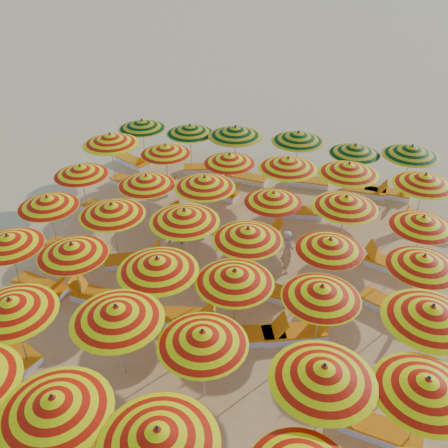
{
  "coord_description": "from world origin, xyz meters",
  "views": [
    {
      "loc": [
        3.54,
        -11.4,
        9.61
      ],
      "look_at": [
        0.0,
        0.5,
        1.6
      ],
      "focal_mm": 40.0,
      "sensor_mm": 36.0,
      "label": 1
    }
  ],
  "objects_px": {
    "lounger_16": "(105,209)",
    "umbrella_26": "(205,182)",
    "umbrella_32": "(229,159)",
    "umbrella_33": "(288,163)",
    "lounger_6": "(379,429)",
    "umbrella_10": "(324,373)",
    "umbrella_9": "(203,338)",
    "umbrella_14": "(158,264)",
    "lounger_13": "(134,260)",
    "lounger_25": "(133,161)",
    "umbrella_28": "(346,202)",
    "lounger_5": "(12,349)",
    "umbrella_40": "(355,149)",
    "umbrella_7": "(11,306)",
    "umbrella_35": "(425,180)",
    "umbrella_19": "(112,209)",
    "lounger_22": "(218,192)",
    "lounger_29": "(364,191)",
    "umbrella_31": "(165,149)",
    "beachgoer_a": "(287,251)",
    "umbrella_13": "(72,249)",
    "lounger_20": "(130,184)",
    "lounger_11": "(296,333)",
    "lounger_27": "(245,178)",
    "umbrella_36": "(142,124)",
    "lounger_23": "(297,211)",
    "lounger_28": "(306,181)",
    "umbrella_11": "(427,386)",
    "lounger_1": "(7,442)",
    "umbrella_20": "(184,216)",
    "umbrella_30": "(110,139)",
    "lounger_24": "(429,227)",
    "umbrella_21": "(248,234)",
    "lounger_9": "(185,317)",
    "umbrella_15": "(235,276)",
    "umbrella_22": "(330,244)",
    "umbrella_41": "(411,151)",
    "lounger_19": "(392,265)",
    "umbrella_2": "(54,404)",
    "lounger_18": "(257,234)",
    "umbrella_27": "(273,197)",
    "lounger_15": "(392,307)",
    "umbrella_39": "(298,137)",
    "lounger_14": "(261,288)",
    "umbrella_38": "(235,131)",
    "umbrella_12": "(8,240)",
    "umbrella_16": "(322,292)",
    "umbrella_8": "(117,313)",
    "lounger_17": "(190,223)",
    "umbrella_24": "(80,170)",
    "lounger_8": "(99,297)"
  },
  "relations": [
    {
      "from": "umbrella_40",
      "to": "umbrella_38",
      "type": "bearing_deg",
      "value": -178.14
    },
    {
      "from": "umbrella_31",
      "to": "beachgoer_a",
      "type": "height_order",
      "value": "umbrella_31"
    },
    {
      "from": "umbrella_9",
      "to": "umbrella_14",
      "type": "distance_m",
      "value": 2.71
    },
    {
      "from": "umbrella_7",
      "to": "umbrella_35",
      "type": "height_order",
      "value": "umbrella_7"
    },
    {
      "from": "umbrella_16",
      "to": "lounger_5",
      "type": "distance_m",
      "value": 7.85
    },
    {
      "from": "lounger_9",
      "to": "lounger_18",
      "type": "height_order",
      "value": "same"
    },
    {
      "from": "umbrella_40",
      "to": "lounger_22",
      "type": "height_order",
      "value": "umbrella_40"
    },
    {
      "from": "lounger_6",
      "to": "lounger_16",
      "type": "xyz_separation_m",
      "value": [
        -9.96,
        6.52,
        0.0
      ]
    },
    {
      "from": "umbrella_7",
      "to": "lounger_20",
      "type": "xyz_separation_m",
      "value": [
        -1.59,
        9.08,
        -1.78
      ]
    },
    {
      "from": "umbrella_2",
      "to": "umbrella_35",
      "type": "bearing_deg",
      "value": 58.81
    },
    {
      "from": "umbrella_2",
      "to": "lounger_25",
      "type": "height_order",
      "value": "umbrella_2"
    },
    {
      "from": "umbrella_12",
      "to": "umbrella_28",
      "type": "bearing_deg",
      "value": 27.62
    },
    {
      "from": "umbrella_33",
      "to": "umbrella_36",
      "type": "distance_m",
      "value": 6.87
    },
    {
      "from": "umbrella_21",
      "to": "umbrella_41",
      "type": "distance_m",
      "value": 8.19
    },
    {
      "from": "lounger_5",
      "to": "lounger_23",
      "type": "distance_m",
      "value": 10.41
    },
    {
      "from": "lounger_27",
      "to": "lounger_16",
      "type": "bearing_deg",
      "value": 47.07
    },
    {
      "from": "umbrella_13",
      "to": "lounger_17",
      "type": "relative_size",
      "value": 1.4
    },
    {
      "from": "lounger_20",
      "to": "lounger_28",
      "type": "distance_m",
      "value": 7.09
    },
    {
      "from": "umbrella_27",
      "to": "lounger_6",
      "type": "height_order",
      "value": "umbrella_27"
    },
    {
      "from": "umbrella_32",
      "to": "umbrella_13",
      "type": "bearing_deg",
      "value": -110.15
    },
    {
      "from": "umbrella_20",
      "to": "umbrella_39",
      "type": "height_order",
      "value": "umbrella_39"
    },
    {
      "from": "lounger_28",
      "to": "umbrella_30",
      "type": "bearing_deg",
      "value": 15.15
    },
    {
      "from": "umbrella_8",
      "to": "lounger_18",
      "type": "bearing_deg",
      "value": 75.68
    },
    {
      "from": "lounger_13",
      "to": "lounger_24",
      "type": "distance_m",
      "value": 10.11
    },
    {
      "from": "umbrella_33",
      "to": "umbrella_38",
      "type": "relative_size",
      "value": 0.98
    },
    {
      "from": "umbrella_20",
      "to": "umbrella_30",
      "type": "relative_size",
      "value": 0.97
    },
    {
      "from": "lounger_1",
      "to": "lounger_14",
      "type": "bearing_deg",
      "value": -115.83
    },
    {
      "from": "umbrella_26",
      "to": "lounger_13",
      "type": "relative_size",
      "value": 1.27
    },
    {
      "from": "umbrella_24",
      "to": "lounger_8",
      "type": "relative_size",
      "value": 1.24
    },
    {
      "from": "umbrella_33",
      "to": "lounger_23",
      "type": "xyz_separation_m",
      "value": [
        0.5,
        -0.16,
        -1.8
      ]
    },
    {
      "from": "umbrella_2",
      "to": "lounger_18",
      "type": "bearing_deg",
      "value": 79.6
    },
    {
      "from": "lounger_23",
      "to": "umbrella_21",
      "type": "bearing_deg",
      "value": 71.45
    },
    {
      "from": "umbrella_27",
      "to": "lounger_15",
      "type": "height_order",
      "value": "umbrella_27"
    },
    {
      "from": "umbrella_32",
      "to": "umbrella_33",
      "type": "xyz_separation_m",
      "value": [
        2.18,
        -0.18,
        0.21
      ]
    },
    {
      "from": "lounger_11",
      "to": "lounger_27",
      "type": "xyz_separation_m",
      "value": [
        -3.48,
        8.11,
        0.0
      ]
    },
    {
      "from": "umbrella_10",
      "to": "umbrella_32",
      "type": "xyz_separation_m",
      "value": [
        -4.53,
        9.19,
        -0.25
      ]
    },
    {
      "from": "lounger_6",
      "to": "lounger_29",
      "type": "bearing_deg",
      "value": -78.21
    },
    {
      "from": "umbrella_39",
      "to": "lounger_1",
      "type": "relative_size",
      "value": 1.46
    },
    {
      "from": "lounger_16",
      "to": "umbrella_26",
      "type": "bearing_deg",
      "value": 10.19
    },
    {
      "from": "umbrella_21",
      "to": "lounger_9",
      "type": "distance_m",
      "value": 2.85
    },
    {
      "from": "umbrella_10",
      "to": "umbrella_28",
      "type": "relative_size",
      "value": 1.02
    },
    {
      "from": "lounger_5",
      "to": "umbrella_40",
      "type": "bearing_deg",
      "value": -102.4
    },
    {
      "from": "lounger_13",
      "to": "lounger_25",
      "type": "distance_m",
      "value": 7.2
    },
    {
      "from": "umbrella_15",
      "to": "umbrella_22",
      "type": "height_order",
      "value": "umbrella_15"
    },
    {
      "from": "umbrella_19",
      "to": "lounger_22",
      "type": "height_order",
      "value": "umbrella_19"
    },
    {
      "from": "umbrella_11",
      "to": "lounger_1",
      "type": "distance_m",
      "value": 8.56
    },
    {
      "from": "lounger_24",
      "to": "lounger_29",
      "type": "relative_size",
      "value": 1.03
    },
    {
      "from": "umbrella_2",
      "to": "beachgoer_a",
      "type": "relative_size",
      "value": 1.83
    },
    {
      "from": "umbrella_14",
      "to": "lounger_19",
      "type": "distance_m",
      "value": 7.48
    },
    {
      "from": "umbrella_39",
      "to": "lounger_22",
      "type": "xyz_separation_m",
      "value": [
        -2.65,
        -2.04,
        -1.8
      ]
    }
  ]
}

